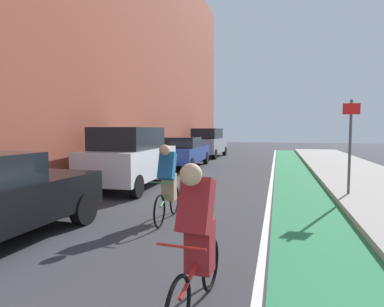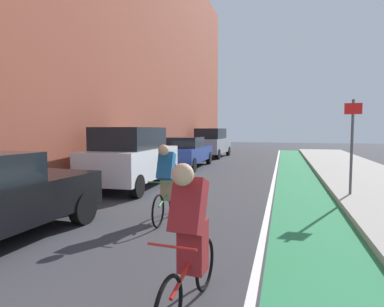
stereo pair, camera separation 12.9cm
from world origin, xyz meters
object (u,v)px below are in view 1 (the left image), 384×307
Objects in this scene: street_sign_post at (350,138)px; parked_suv_silver at (208,142)px; cyclist_lead at (197,237)px; cyclist_mid at (168,182)px; parked_sedan_blue at (182,152)px; parked_suv_white at (131,157)px.

parked_suv_silver is at bearing 118.19° from street_sign_post.
parked_suv_silver is 2.67× the size of cyclist_lead.
cyclist_mid is 5.38m from street_sign_post.
parked_suv_silver is at bearing 90.03° from parked_sedan_blue.
cyclist_lead is at bearing -112.54° from street_sign_post.
parked_sedan_blue is at bearing 90.01° from parked_suv_white.
parked_suv_white is at bearing 125.76° from cyclist_mid.
street_sign_post reaches higher than cyclist_lead.
street_sign_post reaches higher than parked_suv_white.
parked_suv_silver is at bearing 90.02° from parked_suv_white.
street_sign_post is (6.59, -12.31, 0.66)m from parked_suv_silver.
parked_sedan_blue is 1.08× the size of parked_suv_silver.
parked_sedan_blue is 2.83× the size of cyclist_mid.
cyclist_mid reaches higher than parked_sedan_blue.
street_sign_post is (2.71, 6.53, 0.88)m from cyclist_lead.
parked_suv_silver is 19.23m from cyclist_lead.
cyclist_lead is at bearing -65.94° from cyclist_mid.
street_sign_post is at bearing -61.81° from parked_suv_silver.
cyclist_mid is (2.45, -3.41, -0.21)m from parked_suv_white.
parked_suv_silver is (-0.00, 12.23, 0.00)m from parked_suv_white.
parked_sedan_blue is at bearing 107.27° from cyclist_lead.
cyclist_mid is (2.45, -9.29, 0.02)m from parked_sedan_blue.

